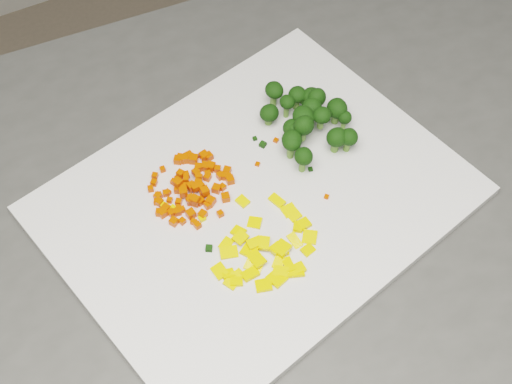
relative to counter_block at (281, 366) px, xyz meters
name	(u,v)px	position (x,y,z in m)	size (l,w,h in m)	color
counter_block	(281,366)	(0.00, 0.00, 0.00)	(1.03, 0.72, 0.90)	#40403E
cutting_board	(256,200)	(-0.03, 0.03, 0.46)	(0.41, 0.32, 0.01)	silver
carrot_pile	(192,184)	(-0.08, 0.07, 0.47)	(0.09, 0.09, 0.03)	red
pepper_pile	(261,239)	(-0.05, -0.02, 0.47)	(0.11, 0.11, 0.01)	yellow
broccoli_pile	(304,118)	(0.06, 0.08, 0.49)	(0.11, 0.11, 0.05)	black
carrot_cube_0	(195,187)	(-0.08, 0.07, 0.47)	(0.01, 0.01, 0.01)	red
carrot_cube_1	(204,158)	(-0.05, 0.10, 0.46)	(0.01, 0.01, 0.01)	red
carrot_cube_2	(206,191)	(-0.07, 0.06, 0.47)	(0.01, 0.01, 0.01)	red
carrot_cube_3	(192,158)	(-0.07, 0.11, 0.46)	(0.01, 0.01, 0.01)	red
carrot_cube_4	(179,202)	(-0.10, 0.06, 0.46)	(0.01, 0.01, 0.01)	red
carrot_cube_5	(205,191)	(-0.08, 0.06, 0.47)	(0.01, 0.01, 0.01)	red
carrot_cube_6	(220,214)	(-0.07, 0.03, 0.46)	(0.01, 0.01, 0.01)	red
carrot_cube_7	(182,210)	(-0.10, 0.05, 0.46)	(0.01, 0.01, 0.01)	red
carrot_cube_8	(178,183)	(-0.10, 0.08, 0.47)	(0.01, 0.01, 0.01)	red
carrot_cube_9	(200,201)	(-0.08, 0.05, 0.46)	(0.01, 0.01, 0.01)	red
carrot_cube_10	(211,167)	(-0.05, 0.09, 0.47)	(0.01, 0.01, 0.01)	red
carrot_cube_11	(170,200)	(-0.11, 0.07, 0.46)	(0.01, 0.01, 0.01)	red
carrot_cube_12	(158,196)	(-0.12, 0.08, 0.46)	(0.01, 0.01, 0.01)	red
carrot_cube_13	(205,167)	(-0.06, 0.09, 0.47)	(0.01, 0.01, 0.01)	red
carrot_cube_14	(166,193)	(-0.11, 0.08, 0.46)	(0.01, 0.01, 0.01)	red
carrot_cube_15	(198,177)	(-0.07, 0.08, 0.47)	(0.01, 0.01, 0.01)	red
carrot_cube_16	(155,176)	(-0.11, 0.11, 0.46)	(0.01, 0.01, 0.01)	red
carrot_cube_17	(194,159)	(-0.07, 0.10, 0.47)	(0.01, 0.01, 0.01)	red
carrot_cube_18	(193,186)	(-0.08, 0.07, 0.46)	(0.01, 0.01, 0.01)	red
carrot_cube_19	(185,159)	(-0.07, 0.11, 0.47)	(0.01, 0.01, 0.01)	red
carrot_cube_20	(226,197)	(-0.06, 0.04, 0.47)	(0.01, 0.01, 0.01)	red
carrot_cube_21	(190,197)	(-0.09, 0.06, 0.47)	(0.01, 0.01, 0.01)	red
carrot_cube_22	(198,183)	(-0.08, 0.07, 0.47)	(0.01, 0.01, 0.01)	red
carrot_cube_23	(230,180)	(-0.04, 0.06, 0.47)	(0.01, 0.01, 0.01)	red
carrot_cube_24	(211,201)	(-0.07, 0.05, 0.46)	(0.01, 0.01, 0.01)	red
carrot_cube_25	(189,200)	(-0.09, 0.06, 0.47)	(0.01, 0.01, 0.01)	red
carrot_cube_26	(168,210)	(-0.12, 0.06, 0.46)	(0.01, 0.01, 0.01)	red
carrot_cube_27	(163,213)	(-0.12, 0.06, 0.47)	(0.01, 0.01, 0.01)	red
carrot_cube_28	(211,201)	(-0.07, 0.05, 0.47)	(0.01, 0.01, 0.01)	red
carrot_cube_29	(200,186)	(-0.08, 0.07, 0.47)	(0.01, 0.01, 0.01)	red
carrot_cube_30	(178,212)	(-0.11, 0.05, 0.46)	(0.01, 0.01, 0.01)	red
carrot_cube_31	(182,221)	(-0.11, 0.04, 0.46)	(0.01, 0.01, 0.01)	red
carrot_cube_32	(178,178)	(-0.09, 0.09, 0.46)	(0.01, 0.01, 0.01)	red
carrot_cube_33	(203,214)	(-0.09, 0.04, 0.46)	(0.01, 0.01, 0.01)	red
carrot_cube_34	(222,187)	(-0.05, 0.06, 0.46)	(0.01, 0.01, 0.01)	red
carrot_cube_35	(207,177)	(-0.06, 0.08, 0.46)	(0.01, 0.01, 0.01)	red
carrot_cube_36	(174,182)	(-0.10, 0.09, 0.46)	(0.01, 0.01, 0.01)	red
carrot_cube_37	(209,156)	(-0.05, 0.10, 0.47)	(0.01, 0.01, 0.01)	red
carrot_cube_38	(186,179)	(-0.09, 0.08, 0.47)	(0.01, 0.01, 0.01)	red
carrot_cube_39	(225,176)	(-0.05, 0.07, 0.46)	(0.01, 0.01, 0.01)	red
carrot_cube_40	(159,212)	(-0.13, 0.06, 0.46)	(0.01, 0.01, 0.01)	red
carrot_cube_41	(208,205)	(-0.08, 0.04, 0.46)	(0.01, 0.01, 0.01)	red
carrot_cube_42	(157,202)	(-0.12, 0.07, 0.46)	(0.01, 0.01, 0.01)	red
carrot_cube_43	(184,186)	(-0.09, 0.07, 0.47)	(0.01, 0.01, 0.01)	red
carrot_cube_44	(174,222)	(-0.12, 0.04, 0.46)	(0.01, 0.01, 0.01)	red
carrot_cube_45	(192,186)	(-0.08, 0.07, 0.47)	(0.01, 0.01, 0.01)	red
carrot_cube_46	(181,159)	(-0.08, 0.11, 0.47)	(0.01, 0.01, 0.01)	red
carrot_cube_47	(166,208)	(-0.12, 0.06, 0.46)	(0.01, 0.01, 0.01)	red
carrot_cube_48	(158,195)	(-0.12, 0.08, 0.46)	(0.01, 0.01, 0.01)	red
carrot_cube_49	(183,192)	(-0.10, 0.07, 0.47)	(0.01, 0.01, 0.01)	red
carrot_cube_50	(159,202)	(-0.12, 0.07, 0.46)	(0.01, 0.01, 0.01)	red
carrot_cube_51	(216,189)	(-0.06, 0.06, 0.47)	(0.01, 0.01, 0.01)	red
carrot_cube_52	(191,214)	(-0.10, 0.04, 0.47)	(0.01, 0.01, 0.01)	red
carrot_cube_53	(154,183)	(-0.12, 0.10, 0.46)	(0.01, 0.01, 0.01)	red
carrot_cube_54	(203,192)	(-0.08, 0.06, 0.47)	(0.01, 0.01, 0.01)	red
carrot_cube_55	(208,174)	(-0.06, 0.08, 0.46)	(0.01, 0.01, 0.01)	red
carrot_cube_56	(190,202)	(-0.09, 0.06, 0.46)	(0.01, 0.01, 0.01)	red
carrot_cube_57	(186,175)	(-0.08, 0.09, 0.47)	(0.01, 0.01, 0.01)	red
carrot_cube_58	(229,178)	(-0.04, 0.07, 0.46)	(0.01, 0.01, 0.01)	red
carrot_cube_59	(187,156)	(-0.07, 0.11, 0.46)	(0.01, 0.01, 0.01)	red
carrot_cube_60	(195,200)	(-0.09, 0.05, 0.47)	(0.01, 0.01, 0.01)	red
carrot_cube_61	(198,167)	(-0.07, 0.09, 0.46)	(0.01, 0.01, 0.01)	red
carrot_cube_62	(195,202)	(-0.09, 0.05, 0.47)	(0.01, 0.01, 0.01)	red
carrot_cube_63	(172,213)	(-0.12, 0.05, 0.46)	(0.01, 0.01, 0.01)	red
carrot_cube_64	(227,171)	(-0.04, 0.07, 0.46)	(0.01, 0.01, 0.01)	red
carrot_cube_65	(220,176)	(-0.05, 0.07, 0.46)	(0.01, 0.01, 0.01)	red
carrot_cube_66	(199,176)	(-0.07, 0.08, 0.47)	(0.01, 0.01, 0.01)	red
carrot_cube_67	(197,186)	(-0.08, 0.07, 0.46)	(0.01, 0.01, 0.01)	red
carrot_cube_68	(178,208)	(-0.11, 0.06, 0.46)	(0.01, 0.01, 0.01)	red
carrot_cube_69	(218,169)	(-0.05, 0.08, 0.46)	(0.01, 0.01, 0.01)	red
carrot_cube_70	(196,172)	(-0.07, 0.08, 0.47)	(0.01, 0.01, 0.01)	red
carrot_cube_71	(178,189)	(-0.10, 0.08, 0.47)	(0.01, 0.01, 0.01)	red
carrot_cube_72	(194,222)	(-0.10, 0.03, 0.46)	(0.01, 0.01, 0.01)	red
carrot_cube_73	(180,174)	(-0.09, 0.09, 0.47)	(0.01, 0.01, 0.01)	red
carrot_cube_74	(198,225)	(-0.10, 0.03, 0.46)	(0.01, 0.01, 0.01)	red
carrot_cube_75	(178,160)	(-0.08, 0.11, 0.47)	(0.01, 0.01, 0.01)	red
carrot_cube_76	(204,156)	(-0.05, 0.10, 0.47)	(0.01, 0.01, 0.01)	red
carrot_cube_77	(163,169)	(-0.10, 0.11, 0.46)	(0.01, 0.01, 0.01)	red
carrot_cube_78	(168,192)	(-0.11, 0.08, 0.46)	(0.01, 0.01, 0.01)	red
carrot_cube_79	(189,156)	(-0.07, 0.11, 0.46)	(0.01, 0.01, 0.01)	red
carrot_cube_80	(191,186)	(-0.08, 0.07, 0.47)	(0.01, 0.01, 0.01)	red
carrot_cube_81	(151,189)	(-0.12, 0.09, 0.46)	(0.01, 0.01, 0.01)	red
pepper_chunk_0	(293,213)	(0.00, 0.00, 0.46)	(0.02, 0.01, 0.00)	yellow
pepper_chunk_1	(308,250)	(-0.01, -0.05, 0.46)	(0.01, 0.01, 0.00)	yellow
pepper_chunk_2	(238,232)	(-0.06, 0.00, 0.46)	(0.01, 0.01, 0.00)	yellow
pepper_chunk_3	(277,201)	(-0.01, 0.02, 0.46)	(0.02, 0.01, 0.00)	yellow
pepper_chunk_4	(240,237)	(-0.07, -0.01, 0.47)	(0.01, 0.01, 0.00)	yellow
pepper_chunk_5	(310,237)	(0.00, -0.04, 0.46)	(0.02, 0.01, 0.00)	yellow
pepper_chunk_6	(289,265)	(-0.04, -0.06, 0.46)	(0.02, 0.01, 0.00)	yellow
pepper_chunk_7	(243,201)	(-0.04, 0.03, 0.46)	(0.01, 0.01, 0.00)	yellow
pepper_chunk_8	(298,227)	(-0.01, -0.02, 0.46)	(0.01, 0.01, 0.00)	yellow
pepper_chunk_9	(236,282)	(-0.09, -0.05, 0.46)	(0.01, 0.01, 0.00)	yellow
pepper_chunk_10	(264,243)	(-0.05, -0.03, 0.47)	(0.01, 0.01, 0.00)	yellow
pepper_chunk_11	(277,248)	(-0.04, -0.04, 0.47)	(0.01, 0.01, 0.00)	yellow
pepper_chunk_12	(296,272)	(-0.03, -0.07, 0.46)	(0.02, 0.01, 0.00)	yellow
pepper_chunk_13	(278,263)	(-0.04, -0.05, 0.46)	(0.01, 0.01, 0.00)	yellow
pepper_chunk_14	(228,274)	(-0.09, -0.04, 0.46)	(0.01, 0.01, 0.00)	yellow
pepper_chunk_15	(257,259)	(-0.06, -0.04, 0.47)	(0.02, 0.01, 0.00)	yellow
pepper_chunk_16	(250,249)	(-0.06, -0.02, 0.46)	(0.02, 0.02, 0.00)	yellow
pepper_chunk_17	(277,278)	(-0.05, -0.06, 0.46)	(0.02, 0.02, 0.00)	yellow
pepper_chunk_18	(220,271)	(-0.10, -0.03, 0.46)	(0.02, 0.01, 0.00)	yellow
pepper_chunk_19	(226,244)	(-0.08, -0.01, 0.46)	(0.01, 0.01, 0.00)	yellow
pepper_chunk_20	(281,252)	(-0.04, -0.04, 0.46)	(0.01, 0.01, 0.00)	yellow
pepper_chunk_21	(296,270)	(-0.03, -0.06, 0.46)	(0.02, 0.01, 0.00)	yellow
pepper_chunk_22	(255,243)	(-0.06, -0.02, 0.47)	(0.02, 0.01, 0.00)	yellow
pepper_chunk_23	(233,281)	(-0.09, -0.05, 0.46)	(0.02, 0.01, 0.00)	yellow
pepper_chunk_24	(304,224)	(0.00, -0.02, 0.46)	(0.01, 0.01, 0.00)	yellow
pepper_chunk_25	(250,274)	(-0.08, -0.05, 0.46)	(0.02, 0.01, 0.00)	yellow
pepper_chunk_26	(282,248)	(-0.04, -0.04, 0.47)	(0.01, 0.02, 0.00)	yellow
pepper_chunk_27	(264,285)	(-0.07, -0.06, 0.46)	(0.02, 0.01, 0.00)	yellow
pepper_chunk_28	(281,272)	(-0.05, -0.06, 0.46)	(0.02, 0.01, 0.00)	yellow
pepper_chunk_29	(289,210)	(0.00, 0.00, 0.46)	(0.01, 0.01, 0.00)	yellow
pepper_chunk_30	(295,241)	(-0.02, -0.03, 0.46)	(0.02, 0.01, 0.00)	yellow
pepper_chunk_31	(254,265)	(-0.07, -0.04, 0.46)	(0.02, 0.02, 0.00)	yellow
pepper_chunk_32	(255,223)	(-0.04, 0.00, 0.46)	(0.01, 0.01, 0.00)	yellow
pepper_chunk_33	(229,252)	(-0.08, -0.02, 0.46)	(0.02, 0.01, 0.00)	yellow
pepper_chunk_34	(236,277)	(-0.09, -0.04, 0.46)	(0.02, 0.01, 0.00)	yellow
broccoli_floret_0	(311,111)	(0.08, 0.10, 0.48)	(0.03, 0.03, 0.03)	black
broccoli_floret_1	(304,103)	(0.08, 0.12, 0.47)	(0.02, 0.02, 0.02)	black
broccoli_floret_2	(291,132)	(0.04, 0.08, 0.48)	(0.03, 0.03, 0.03)	black
broccoli_floret_3	(291,147)	(0.03, 0.06, 0.48)	(0.03, 0.03, 0.03)	black
broccoli_floret_4	(293,131)	(0.05, 0.08, 0.47)	(0.03, 0.03, 0.03)	black
broccoli_floret_5	(335,141)	(0.08, 0.05, 0.48)	(0.03, 0.03, 0.03)	black
broccoli_floret_6	(321,119)	(0.08, 0.08, 0.49)	(0.03, 0.03, 0.03)	black
broccoli_floret_7	(291,144)	(0.03, 0.07, 0.48)	(0.03, 0.03, 0.03)	black
broccoli_floret_8	(336,113)	(0.10, 0.08, 0.48)	(0.03, 0.03, 0.03)	black
broccoli_floret_9	(294,132)	(0.04, 0.08, 0.48)	(0.02, 0.02, 0.02)	black
broccoli_floret_10	(286,107)	(0.06, 0.12, 0.48)	(0.02, 0.02, 0.03)	black
broccoli_floret_11	(273,95)	(0.05, 0.14, 0.48)	(0.03, 0.03, 0.03)	black
broccoli_floret_12	(302,120)	(0.06, 0.08, 0.49)	(0.03, 0.03, 0.03)	black
broccoli_floret_13	(316,103)	(0.09, 0.10, 0.48)	(0.03, 0.03, 0.03)	black
broccoli_floret_14	(296,99)	(0.07, 0.12, 0.48)	(0.03, 0.03, 0.03)	black
broccoli_floret_15	(303,130)	(0.05, 0.07, 0.49)	(0.03, 0.03, 0.03)	black
broccoli_floret_16	(303,161)	(0.03, 0.04, 0.48)	(0.03, 0.03, 0.03)	black
broccoli_floret_17	(311,101)	(0.08, 0.11, 0.48)	(0.03, 0.03, 0.03)	black
broccoli_floret_18	(348,141)	(0.09, 0.04, 0.48)	(0.03, 0.03, 0.03)	black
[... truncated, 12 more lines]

